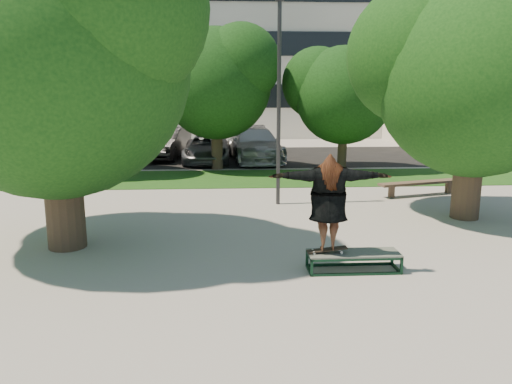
{
  "coord_description": "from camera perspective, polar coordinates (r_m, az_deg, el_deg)",
  "views": [
    {
      "loc": [
        -0.58,
        -10.06,
        3.54
      ],
      "look_at": [
        0.06,
        0.6,
        1.31
      ],
      "focal_mm": 35.0,
      "sensor_mm": 36.0,
      "label": 1
    }
  ],
  "objects": [
    {
      "name": "bg_tree_right",
      "position": [
        22.2,
        9.84,
        11.5
      ],
      "size": [
        5.04,
        4.31,
        5.43
      ],
      "color": "#38281E",
      "rests_on": "ground"
    },
    {
      "name": "office_building",
      "position": [
        42.3,
        -5.57,
        17.79
      ],
      "size": [
        30.0,
        14.12,
        16.0
      ],
      "color": "#BAB7AC",
      "rests_on": "ground"
    },
    {
      "name": "grass_strip",
      "position": [
        19.94,
        1.19,
        1.6
      ],
      "size": [
        30.0,
        4.0,
        0.02
      ],
      "primitive_type": "cube",
      "color": "#144313",
      "rests_on": "ground"
    },
    {
      "name": "bg_tree_left",
      "position": [
        21.97,
        -19.64,
        11.63
      ],
      "size": [
        5.28,
        4.51,
        5.77
      ],
      "color": "#38281E",
      "rests_on": "ground"
    },
    {
      "name": "side_building",
      "position": [
        37.06,
        27.25,
        11.23
      ],
      "size": [
        15.0,
        10.0,
        8.0
      ],
      "primitive_type": "cube",
      "color": "beige",
      "rests_on": "ground"
    },
    {
      "name": "tree_right",
      "position": [
        14.68,
        23.51,
        13.02
      ],
      "size": [
        6.24,
        5.33,
        6.51
      ],
      "color": "#38281E",
      "rests_on": "ground"
    },
    {
      "name": "lamppost",
      "position": [
        15.15,
        2.62,
        10.31
      ],
      "size": [
        0.25,
        0.15,
        6.11
      ],
      "color": "#2D2D30",
      "rests_on": "ground"
    },
    {
      "name": "car_silver_b",
      "position": [
        24.7,
        -0.15,
        5.47
      ],
      "size": [
        2.88,
        5.86,
        1.64
      ],
      "primitive_type": "imported",
      "rotation": [
        0.0,
        0.0,
        0.11
      ],
      "color": "#A8A9AD",
      "rests_on": "asphalt_strip"
    },
    {
      "name": "tree_left",
      "position": [
        11.79,
        -22.58,
        15.22
      ],
      "size": [
        6.96,
        5.95,
        7.12
      ],
      "color": "#38281E",
      "rests_on": "ground"
    },
    {
      "name": "car_dark",
      "position": [
        25.98,
        -10.28,
        5.53
      ],
      "size": [
        2.35,
        4.99,
        1.58
      ],
      "primitive_type": "imported",
      "rotation": [
        0.0,
        0.0,
        -0.15
      ],
      "color": "black",
      "rests_on": "asphalt_strip"
    },
    {
      "name": "ground",
      "position": [
        10.68,
        -0.11,
        -7.55
      ],
      "size": [
        120.0,
        120.0,
        0.0
      ],
      "primitive_type": "plane",
      "color": "#9A958D",
      "rests_on": "ground"
    },
    {
      "name": "car_grey",
      "position": [
        24.26,
        -5.68,
        4.88
      ],
      "size": [
        2.14,
        4.65,
        1.29
      ],
      "primitive_type": "imported",
      "rotation": [
        0.0,
        0.0,
        0.0
      ],
      "color": "slate",
      "rests_on": "asphalt_strip"
    },
    {
      "name": "bench",
      "position": [
        17.61,
        18.33,
        0.92
      ],
      "size": [
        3.1,
        1.22,
        0.48
      ],
      "rotation": [
        0.0,
        0.0,
        0.27
      ],
      "color": "brown",
      "rests_on": "ground"
    },
    {
      "name": "grind_box",
      "position": [
        10.11,
        11.06,
        -7.78
      ],
      "size": [
        1.8,
        0.6,
        0.38
      ],
      "color": "black",
      "rests_on": "ground"
    },
    {
      "name": "car_silver_a",
      "position": [
        25.94,
        -18.05,
        4.82
      ],
      "size": [
        2.09,
        4.0,
        1.3
      ],
      "primitive_type": "imported",
      "rotation": [
        0.0,
        0.0,
        -0.15
      ],
      "color": "#9F9EA2",
      "rests_on": "asphalt_strip"
    },
    {
      "name": "bg_tree_mid",
      "position": [
        22.15,
        -4.81,
        12.99
      ],
      "size": [
        5.76,
        4.92,
        6.24
      ],
      "color": "#38281E",
      "rests_on": "ground"
    },
    {
      "name": "asphalt_strip",
      "position": [
        26.31,
        -2.11,
        4.06
      ],
      "size": [
        40.0,
        8.0,
        0.01
      ],
      "primitive_type": "cube",
      "color": "black",
      "rests_on": "ground"
    },
    {
      "name": "skater_rig",
      "position": [
        9.66,
        8.29,
        -1.18
      ],
      "size": [
        2.35,
        0.81,
        1.96
      ],
      "rotation": [
        0.0,
        0.0,
        3.06
      ],
      "color": "white",
      "rests_on": "grind_box"
    }
  ]
}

